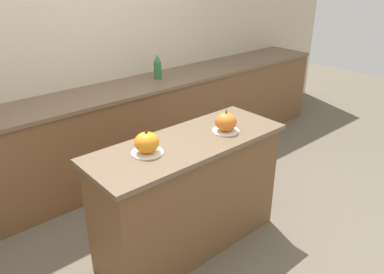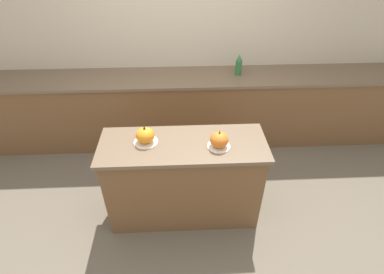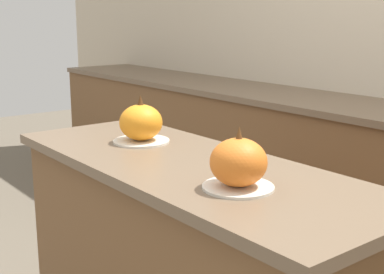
% 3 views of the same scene
% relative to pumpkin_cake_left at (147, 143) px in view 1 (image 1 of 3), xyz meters
% --- Properties ---
extents(ground_plane, '(12.00, 12.00, 0.00)m').
position_rel_pumpkin_cake_left_xyz_m(ground_plane, '(0.33, -0.03, -0.97)').
color(ground_plane, '#665B4C').
extents(wall_back, '(8.00, 0.06, 2.50)m').
position_rel_pumpkin_cake_left_xyz_m(wall_back, '(0.33, 1.59, 0.28)').
color(wall_back, beige).
rests_on(wall_back, ground_plane).
extents(kitchen_island, '(1.49, 0.56, 0.90)m').
position_rel_pumpkin_cake_left_xyz_m(kitchen_island, '(0.33, -0.03, -0.52)').
color(kitchen_island, brown).
rests_on(kitchen_island, ground_plane).
extents(back_counter, '(6.00, 0.60, 0.93)m').
position_rel_pumpkin_cake_left_xyz_m(back_counter, '(0.33, 1.26, -0.51)').
color(back_counter, brown).
rests_on(back_counter, ground_plane).
extents(pumpkin_cake_left, '(0.21, 0.21, 0.18)m').
position_rel_pumpkin_cake_left_xyz_m(pumpkin_cake_left, '(0.00, 0.00, 0.00)').
color(pumpkin_cake_left, silver).
rests_on(pumpkin_cake_left, kitchen_island).
extents(pumpkin_cake_right, '(0.20, 0.20, 0.18)m').
position_rel_pumpkin_cake_left_xyz_m(pumpkin_cake_right, '(0.63, -0.09, -0.00)').
color(pumpkin_cake_right, silver).
rests_on(pumpkin_cake_right, kitchen_island).
extents(bottle_tall, '(0.08, 0.08, 0.26)m').
position_rel_pumpkin_cake_left_xyz_m(bottle_tall, '(1.03, 1.29, 0.08)').
color(bottle_tall, '#2D6B38').
rests_on(bottle_tall, back_counter).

